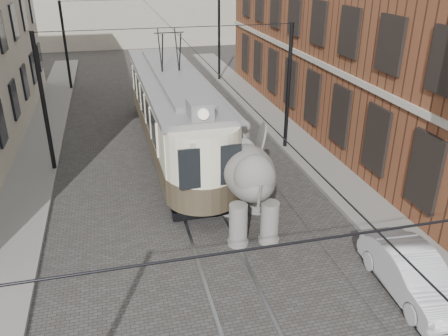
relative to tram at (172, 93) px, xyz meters
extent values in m
plane|color=#3D3B39|center=(0.09, -7.32, -2.81)|extent=(120.00, 120.00, 0.00)
cube|color=slate|center=(6.09, -7.32, -2.73)|extent=(2.00, 60.00, 0.15)
cube|color=slate|center=(-6.41, -7.32, -2.73)|extent=(2.00, 60.00, 0.15)
cube|color=brown|center=(11.09, 1.68, 3.19)|extent=(8.00, 26.00, 12.00)
imported|color=silver|center=(4.87, -12.22, -2.16)|extent=(1.58, 3.98, 1.29)
camera|label=1|loc=(-2.67, -21.01, 5.83)|focal=36.91mm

